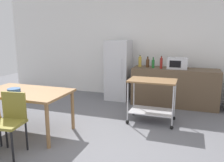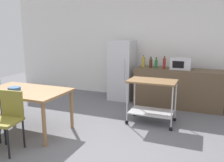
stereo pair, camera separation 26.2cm
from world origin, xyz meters
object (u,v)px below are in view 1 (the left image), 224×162
(refrigerator, at_px, (118,70))
(microwave, at_px, (177,63))
(dining_table, at_px, (26,96))
(bottle_vinegar, at_px, (153,64))
(chair_olive, at_px, (10,119))
(fruit_bowl, at_px, (14,90))
(kitchen_cart, at_px, (152,94))
(bottle_sparkling_water, at_px, (161,63))
(bottle_soy_sauce, at_px, (140,62))
(bottle_soda, at_px, (148,63))

(refrigerator, distance_m, microwave, 1.51)
(dining_table, relative_size, bottle_vinegar, 5.71)
(bottle_vinegar, bearing_deg, chair_olive, -116.64)
(dining_table, bearing_deg, microwave, 46.27)
(chair_olive, bearing_deg, fruit_bowl, 118.95)
(dining_table, relative_size, kitchen_cart, 1.65)
(bottle_sparkling_water, distance_m, microwave, 0.38)
(microwave, bearing_deg, bottle_vinegar, -172.84)
(fruit_bowl, bearing_deg, kitchen_cart, 30.92)
(bottle_soy_sauce, distance_m, bottle_sparkling_water, 0.56)
(bottle_soda, xyz_separation_m, microwave, (0.71, -0.00, 0.02))
(fruit_bowl, bearing_deg, bottle_vinegar, 51.75)
(fruit_bowl, bearing_deg, bottle_soy_sauce, 58.28)
(bottle_soy_sauce, relative_size, fruit_bowl, 1.32)
(bottle_soda, xyz_separation_m, bottle_sparkling_water, (0.34, -0.10, 0.02))
(dining_table, relative_size, microwave, 3.26)
(bottle_soy_sauce, bearing_deg, microwave, -3.22)
(refrigerator, height_order, bottle_sparkling_water, refrigerator)
(bottle_soy_sauce, xyz_separation_m, bottle_sparkling_water, (0.54, -0.15, 0.01))
(bottle_soda, bearing_deg, dining_table, -123.80)
(fruit_bowl, bearing_deg, dining_table, 29.18)
(chair_olive, xyz_separation_m, bottle_sparkling_water, (1.74, 3.04, 0.51))
(refrigerator, distance_m, bottle_soy_sauce, 0.63)
(bottle_vinegar, relative_size, fruit_bowl, 1.22)
(bottle_soy_sauce, distance_m, microwave, 0.91)
(dining_table, height_order, refrigerator, refrigerator)
(dining_table, xyz_separation_m, fruit_bowl, (-0.16, -0.09, 0.11))
(bottle_sparkling_water, bearing_deg, chair_olive, -119.68)
(bottle_vinegar, relative_size, bottle_sparkling_water, 0.88)
(bottle_soy_sauce, relative_size, bottle_vinegar, 1.08)
(refrigerator, relative_size, bottle_vinegar, 5.90)
(bottle_sparkling_water, bearing_deg, refrigerator, 170.44)
(refrigerator, relative_size, microwave, 3.37)
(dining_table, bearing_deg, bottle_vinegar, 53.08)
(bottle_soda, xyz_separation_m, fruit_bowl, (-1.81, -2.56, -0.23))
(chair_olive, relative_size, bottle_vinegar, 3.39)
(bottle_soda, bearing_deg, chair_olive, -113.90)
(bottle_vinegar, height_order, microwave, bottle_vinegar)
(chair_olive, distance_m, refrigerator, 3.30)
(kitchen_cart, relative_size, microwave, 1.98)
(chair_olive, bearing_deg, refrigerator, 72.25)
(bottle_soy_sauce, xyz_separation_m, bottle_soda, (0.20, -0.05, -0.02))
(bottle_sparkling_water, bearing_deg, bottle_soy_sauce, 164.94)
(kitchen_cart, relative_size, bottle_vinegar, 3.46)
(dining_table, xyz_separation_m, bottle_soy_sauce, (1.46, 2.52, 0.35))
(bottle_soda, bearing_deg, bottle_sparkling_water, -16.10)
(bottle_vinegar, xyz_separation_m, microwave, (0.56, 0.07, 0.02))
(bottle_soda, height_order, bottle_vinegar, same)
(chair_olive, bearing_deg, kitchen_cart, 40.21)
(dining_table, height_order, bottle_sparkling_water, bottle_sparkling_water)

